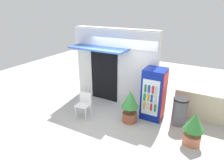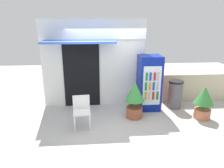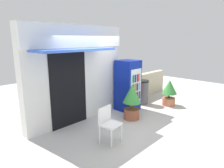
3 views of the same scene
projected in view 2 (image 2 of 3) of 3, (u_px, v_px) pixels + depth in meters
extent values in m
plane|color=beige|center=(110.00, 123.00, 5.67)|extent=(16.00, 16.00, 0.00)
cube|color=silver|center=(94.00, 63.00, 6.63)|extent=(3.28, 0.32, 2.81)
cube|color=white|center=(93.00, 29.00, 6.12)|extent=(3.28, 0.08, 0.60)
cube|color=blue|center=(79.00, 42.00, 5.86)|extent=(2.11, 0.77, 0.06)
cube|color=black|center=(82.00, 75.00, 6.54)|extent=(1.15, 0.03, 2.10)
cube|color=navy|center=(149.00, 83.00, 6.39)|extent=(0.67, 0.67, 1.72)
cube|color=silver|center=(152.00, 86.00, 6.06)|extent=(0.54, 0.02, 1.20)
cube|color=red|center=(160.00, 82.00, 6.41)|extent=(0.02, 0.60, 1.55)
cylinder|color=orange|center=(146.00, 96.00, 6.12)|extent=(0.06, 0.06, 0.24)
cylinder|color=#B2B2B7|center=(149.00, 96.00, 6.12)|extent=(0.06, 0.06, 0.24)
cylinder|color=red|center=(153.00, 96.00, 6.13)|extent=(0.06, 0.06, 0.24)
cylinder|color=#196B2D|center=(157.00, 96.00, 6.14)|extent=(0.06, 0.06, 0.24)
cylinder|color=#196B2D|center=(146.00, 86.00, 6.03)|extent=(0.06, 0.06, 0.24)
cylinder|color=orange|center=(150.00, 86.00, 6.03)|extent=(0.06, 0.06, 0.24)
cylinder|color=#1938A5|center=(154.00, 86.00, 6.04)|extent=(0.06, 0.06, 0.24)
cylinder|color=#B2B2B7|center=(158.00, 86.00, 6.05)|extent=(0.06, 0.06, 0.24)
cylinder|color=#196B2D|center=(147.00, 77.00, 5.94)|extent=(0.06, 0.06, 0.24)
cylinder|color=#1938A5|center=(151.00, 77.00, 5.94)|extent=(0.06, 0.06, 0.24)
cylinder|color=red|center=(155.00, 76.00, 5.95)|extent=(0.06, 0.06, 0.24)
cylinder|color=#B2B2B7|center=(158.00, 76.00, 5.96)|extent=(0.06, 0.06, 0.24)
cylinder|color=white|center=(75.00, 124.00, 5.14)|extent=(0.04, 0.04, 0.44)
cylinder|color=white|center=(90.00, 123.00, 5.20)|extent=(0.04, 0.04, 0.44)
cylinder|color=white|center=(75.00, 118.00, 5.47)|extent=(0.04, 0.04, 0.44)
cylinder|color=white|center=(89.00, 117.00, 5.54)|extent=(0.04, 0.04, 0.44)
cube|color=white|center=(82.00, 112.00, 5.27)|extent=(0.48, 0.45, 0.04)
cube|color=white|center=(81.00, 102.00, 5.38)|extent=(0.44, 0.08, 0.38)
cylinder|color=#995138|center=(134.00, 112.00, 5.96)|extent=(0.47, 0.47, 0.32)
cylinder|color=brown|center=(134.00, 104.00, 5.88)|extent=(0.05, 0.05, 0.20)
cone|color=#388C3D|center=(135.00, 91.00, 5.77)|extent=(0.55, 0.55, 0.56)
cylinder|color=#BC6B4C|center=(202.00, 113.00, 5.91)|extent=(0.46, 0.46, 0.29)
cylinder|color=brown|center=(203.00, 106.00, 5.84)|extent=(0.05, 0.05, 0.16)
cone|color=#388C3D|center=(205.00, 95.00, 5.74)|extent=(0.55, 0.55, 0.51)
cylinder|color=#595960|center=(175.00, 95.00, 6.57)|extent=(0.44, 0.44, 0.85)
cylinder|color=black|center=(176.00, 82.00, 6.43)|extent=(0.47, 0.47, 0.06)
cube|color=beige|center=(198.00, 87.00, 7.18)|extent=(2.66, 0.24, 0.97)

